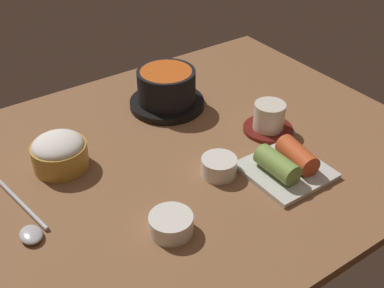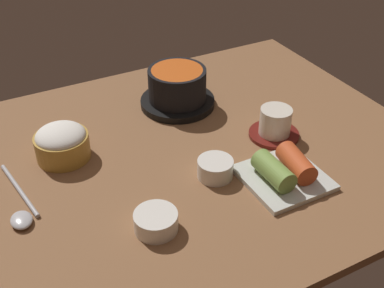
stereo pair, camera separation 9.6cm
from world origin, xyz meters
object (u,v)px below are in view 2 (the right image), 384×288
Objects in this scene: stone_pot at (177,88)px; tea_cup_with_saucer at (275,124)px; side_bowl_near at (156,221)px; kimchi_plate at (284,171)px; spoon at (21,209)px; rice_bowl at (62,142)px; banchan_cup_center at (215,168)px.

tea_cup_with_saucer is at bearing -59.69° from stone_pot.
tea_cup_with_saucer is 35.76cm from side_bowl_near.
tea_cup_with_saucer is 14.57cm from kimchi_plate.
tea_cup_with_saucer is at bearing -1.40° from spoon.
kimchi_plate is (34.10, -26.15, -1.47)cm from rice_bowl.
banchan_cup_center is at bearing 146.94° from kimchi_plate.
stone_pot is at bearing 26.22° from spoon.
rice_bowl is at bearing 161.94° from tea_cup_with_saucer.
banchan_cup_center is at bearing -101.49° from stone_pot.
tea_cup_with_saucer is at bearing 61.34° from kimchi_plate.
rice_bowl reaches higher than tea_cup_with_saucer.
stone_pot is 24.24cm from tea_cup_with_saucer.
spoon is (-39.85, -19.62, -3.69)cm from stone_pot.
kimchi_plate is at bearing -37.49° from rice_bowl.
stone_pot is at bearing 58.48° from side_bowl_near.
spoon is (-52.06, 1.27, -2.30)cm from tea_cup_with_saucer.
tea_cup_with_saucer is at bearing -18.06° from rice_bowl.
side_bowl_near is (-26.20, -0.54, -0.23)cm from kimchi_plate.
rice_bowl is (-28.86, -7.50, -0.84)cm from stone_pot.
rice_bowl is 27.89cm from side_bowl_near.
tea_cup_with_saucer is 52.13cm from spoon.
kimchi_plate is 47.24cm from spoon.
kimchi_plate is at bearing -17.28° from spoon.
rice_bowl is 0.55× the size of spoon.
rice_bowl reaches higher than spoon.
tea_cup_with_saucer is at bearing 21.84° from side_bowl_near.
rice_bowl is 1.44× the size of side_bowl_near.
stone_pot is at bearing 98.85° from kimchi_plate.
rice_bowl is at bearing 106.48° from side_bowl_near.
side_bowl_near is (-15.53, -7.48, -0.15)cm from banchan_cup_center.
stone_pot is 29.83cm from rice_bowl.
stone_pot reaches higher than kimchi_plate.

